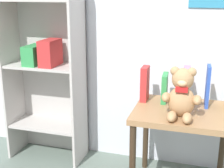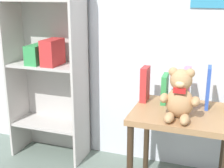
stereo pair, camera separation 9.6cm
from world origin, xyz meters
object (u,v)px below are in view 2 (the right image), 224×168
(display_table, at_px, (181,124))
(book_standing_green, at_px, (165,89))
(book_standing_red, at_px, (144,84))
(bookshelf_side, at_px, (48,50))
(book_standing_pink, at_px, (186,86))
(book_standing_blue, at_px, (208,88))
(teddy_bear, at_px, (180,96))

(display_table, relative_size, book_standing_green, 3.19)
(book_standing_red, distance_m, book_standing_green, 0.14)
(bookshelf_side, distance_m, book_standing_pink, 1.06)
(bookshelf_side, distance_m, book_standing_green, 0.93)
(bookshelf_side, relative_size, book_standing_red, 6.41)
(book_standing_pink, bearing_deg, book_standing_green, -177.03)
(bookshelf_side, relative_size, book_standing_green, 7.90)
(book_standing_red, height_order, book_standing_blue, book_standing_blue)
(bookshelf_side, bearing_deg, book_standing_pink, -4.28)
(book_standing_green, bearing_deg, book_standing_red, -177.22)
(display_table, bearing_deg, book_standing_green, 136.73)
(book_standing_red, height_order, book_standing_pink, book_standing_pink)
(teddy_bear, bearing_deg, book_standing_pink, 88.15)
(bookshelf_side, xyz_separation_m, book_standing_red, (0.78, -0.10, -0.16))
(teddy_bear, xyz_separation_m, book_standing_red, (-0.26, 0.23, -0.02))
(book_standing_red, bearing_deg, book_standing_pink, 4.15)
(display_table, xyz_separation_m, book_standing_green, (-0.14, 0.13, 0.18))
(bookshelf_side, height_order, book_standing_pink, bookshelf_side)
(book_standing_blue, bearing_deg, book_standing_red, 177.69)
(bookshelf_side, relative_size, book_standing_blue, 5.60)
(teddy_bear, bearing_deg, bookshelf_side, 162.62)
(book_standing_red, bearing_deg, teddy_bear, -40.98)
(bookshelf_side, distance_m, teddy_bear, 1.10)
(display_table, bearing_deg, book_standing_blue, 40.61)
(display_table, height_order, book_standing_pink, book_standing_pink)
(book_standing_green, bearing_deg, teddy_bear, -64.83)
(book_standing_green, height_order, book_standing_blue, book_standing_blue)
(display_table, xyz_separation_m, teddy_bear, (-0.01, -0.11, 0.22))
(bookshelf_side, distance_m, book_standing_blue, 1.20)
(book_standing_green, relative_size, book_standing_pink, 0.78)
(display_table, xyz_separation_m, book_standing_pink, (0.00, 0.13, 0.21))
(bookshelf_side, relative_size, display_table, 2.48)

